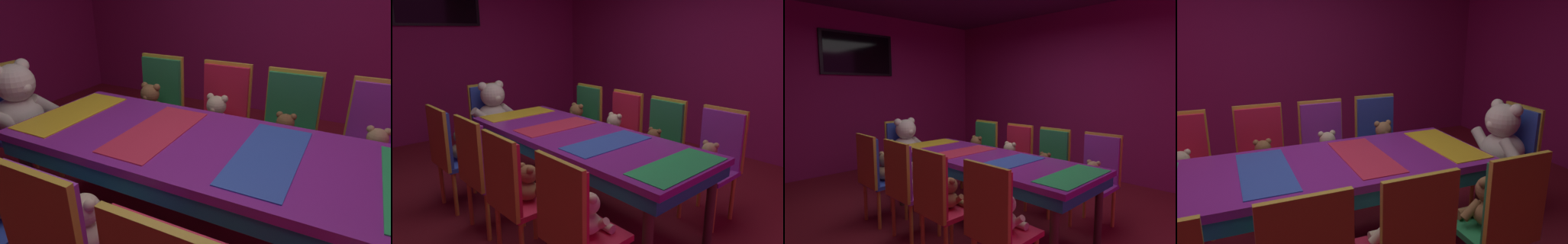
# 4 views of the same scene
# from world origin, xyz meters

# --- Properties ---
(ground_plane) EXTENTS (7.90, 7.90, 0.00)m
(ground_plane) POSITION_xyz_m (0.00, 0.00, 0.00)
(ground_plane) COLOR maroon
(banquet_table) EXTENTS (0.90, 2.42, 0.75)m
(banquet_table) POSITION_xyz_m (0.00, -0.00, 0.65)
(banquet_table) COLOR purple
(banquet_table) RESTS_ON ground_plane
(chair_left_2) EXTENTS (0.42, 0.41, 0.98)m
(chair_left_2) POSITION_xyz_m (-0.83, 0.27, 0.60)
(chair_left_2) COLOR purple
(chair_left_2) RESTS_ON ground_plane
(teddy_left_2) EXTENTS (0.24, 0.30, 0.29)m
(teddy_left_2) POSITION_xyz_m (-0.69, 0.27, 0.58)
(teddy_left_2) COLOR beige
(teddy_left_2) RESTS_ON chair_left_2
(chair_right_0) EXTENTS (0.42, 0.41, 0.98)m
(chair_right_0) POSITION_xyz_m (0.85, -0.87, 0.60)
(chair_right_0) COLOR purple
(chair_right_0) RESTS_ON ground_plane
(teddy_right_0) EXTENTS (0.22, 0.28, 0.26)m
(teddy_right_0) POSITION_xyz_m (0.70, -0.87, 0.57)
(teddy_right_0) COLOR tan
(teddy_right_0) RESTS_ON chair_right_0
(chair_right_1) EXTENTS (0.42, 0.41, 0.98)m
(chair_right_1) POSITION_xyz_m (0.84, -0.28, 0.60)
(chair_right_1) COLOR #268C4C
(chair_right_1) RESTS_ON ground_plane
(teddy_right_1) EXTENTS (0.21, 0.28, 0.26)m
(teddy_right_1) POSITION_xyz_m (0.70, -0.28, 0.57)
(teddy_right_1) COLOR brown
(teddy_right_1) RESTS_ON chair_right_1
(chair_right_2) EXTENTS (0.42, 0.41, 0.98)m
(chair_right_2) POSITION_xyz_m (0.85, 0.26, 0.60)
(chair_right_2) COLOR red
(chair_right_2) RESTS_ON ground_plane
(teddy_right_2) EXTENTS (0.26, 0.33, 0.31)m
(teddy_right_2) POSITION_xyz_m (0.70, 0.26, 0.59)
(teddy_right_2) COLOR beige
(teddy_right_2) RESTS_ON chair_right_2
(chair_right_3) EXTENTS (0.42, 0.41, 0.98)m
(chair_right_3) POSITION_xyz_m (0.84, 0.87, 0.60)
(chair_right_3) COLOR #268C4C
(chair_right_3) RESTS_ON ground_plane
(teddy_right_3) EXTENTS (0.27, 0.34, 0.32)m
(teddy_right_3) POSITION_xyz_m (0.69, 0.87, 0.60)
(teddy_right_3) COLOR olive
(teddy_right_3) RESTS_ON chair_right_3
(throne_chair) EXTENTS (0.41, 0.42, 0.98)m
(throne_chair) POSITION_xyz_m (0.00, 1.75, 0.60)
(throne_chair) COLOR #2D47B2
(throne_chair) RESTS_ON ground_plane
(king_teddy_bear) EXTENTS (0.61, 0.47, 0.58)m
(king_teddy_bear) POSITION_xyz_m (0.00, 1.59, 0.70)
(king_teddy_bear) COLOR silver
(king_teddy_bear) RESTS_ON throne_chair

